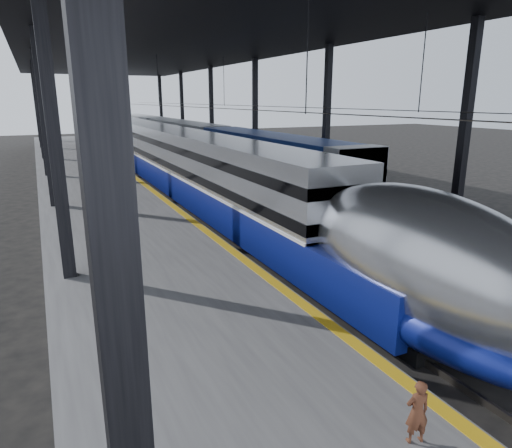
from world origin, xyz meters
TOP-DOWN VIEW (x-y plane):
  - ground at (0.00, 0.00)m, footprint 160.00×160.00m
  - platform at (-3.50, 20.00)m, footprint 6.00×80.00m
  - yellow_strip at (-0.70, 20.00)m, footprint 0.30×80.00m
  - rails at (4.50, 20.00)m, footprint 6.52×80.00m
  - canopy at (1.90, 20.00)m, footprint 18.00×75.00m
  - tgv_train at (2.00, 27.02)m, footprint 2.82×65.20m
  - second_train at (7.00, 35.34)m, footprint 2.79×56.05m
  - child at (-1.64, -4.29)m, footprint 0.42×0.32m

SIDE VIEW (x-z plane):
  - ground at x=0.00m, z-range 0.00..0.00m
  - rails at x=4.50m, z-range 0.00..0.16m
  - platform at x=-3.50m, z-range 0.00..1.00m
  - yellow_strip at x=-0.70m, z-range 1.00..1.01m
  - child at x=-1.64m, z-range 1.00..2.02m
  - tgv_train at x=2.00m, z-range -0.13..3.91m
  - second_train at x=7.00m, z-range 0.03..3.86m
  - canopy at x=1.90m, z-range 4.38..13.85m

